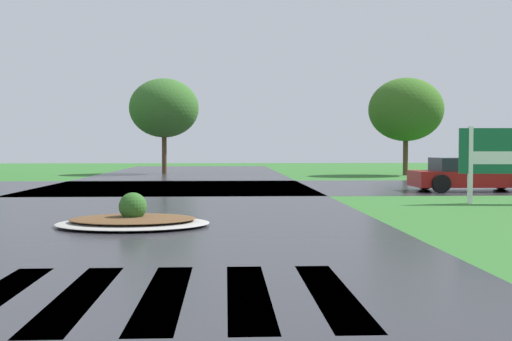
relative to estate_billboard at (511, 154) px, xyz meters
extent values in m
cube|color=#2B2B30|center=(-10.02, -4.45, -1.39)|extent=(10.63, 80.00, 0.01)
cube|color=#2B2B30|center=(-10.02, 7.63, -1.39)|extent=(90.00, 9.57, 0.01)
cube|color=white|center=(-9.57, -10.63, -1.39)|extent=(0.45, 3.12, 0.01)
cube|color=white|center=(-8.67, -10.63, -1.39)|extent=(0.45, 3.12, 0.01)
cube|color=white|center=(-7.77, -10.63, -1.39)|extent=(0.45, 3.12, 0.01)
cube|color=white|center=(-6.87, -10.63, -1.39)|extent=(0.45, 3.12, 0.01)
cube|color=white|center=(-1.13, 0.09, -0.30)|extent=(0.13, 0.13, 2.17)
cube|color=#145938|center=(0.00, 0.00, 0.09)|extent=(2.89, 0.32, 1.28)
cube|color=white|center=(0.00, 0.00, -0.10)|extent=(2.20, 0.27, 0.36)
ellipsoid|color=#9E9B93|center=(-9.86, -4.66, -1.33)|extent=(3.07, 2.34, 0.12)
ellipsoid|color=brown|center=(-9.86, -4.66, -1.24)|extent=(2.51, 1.91, 0.10)
sphere|color=#2D6023|center=(-9.86, -4.66, -0.99)|extent=(0.56, 0.56, 0.56)
cube|color=maroon|center=(0.88, 4.99, -0.94)|extent=(4.29, 1.75, 0.57)
cube|color=#1E232B|center=(0.50, 4.99, -0.42)|extent=(1.99, 1.54, 0.47)
cylinder|color=black|center=(2.34, 5.90, -1.07)|extent=(0.64, 0.22, 0.64)
cylinder|color=black|center=(-0.57, 5.90, -1.07)|extent=(0.64, 0.22, 0.64)
cylinder|color=black|center=(-0.57, 4.08, -1.07)|extent=(0.64, 0.22, 0.64)
cylinder|color=#4C3823|center=(-11.62, 20.22, -0.16)|extent=(0.28, 0.28, 2.47)
ellipsoid|color=#326126|center=(-11.62, 20.22, 2.50)|extent=(4.08, 4.08, 3.47)
cylinder|color=#4C3823|center=(2.14, 17.85, -0.27)|extent=(0.28, 0.28, 2.24)
ellipsoid|color=#34641E|center=(2.14, 17.85, 2.31)|extent=(4.18, 4.18, 3.55)
camera|label=1|loc=(-8.01, -17.38, 0.19)|focal=44.44mm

